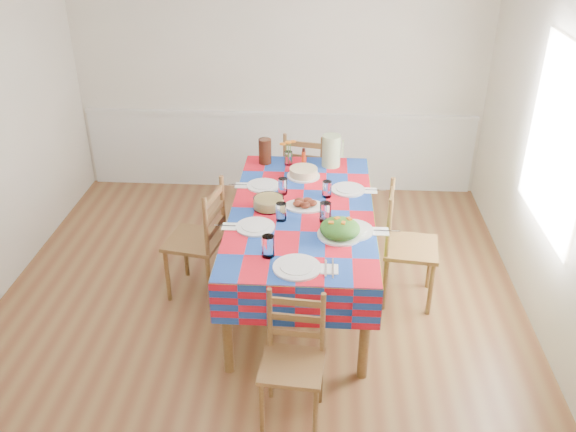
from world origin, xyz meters
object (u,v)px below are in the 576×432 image
(tea_pitcher, at_px, (265,151))
(chair_far, at_px, (306,177))
(dining_table, at_px, (302,219))
(chair_right, at_px, (405,247))
(green_pitcher, at_px, (331,151))
(chair_near, at_px, (293,361))
(meat_platter, at_px, (305,204))
(chair_left, at_px, (200,241))

(tea_pitcher, relative_size, chair_far, 0.24)
(dining_table, bearing_deg, chair_right, 0.39)
(green_pitcher, xyz_separation_m, chair_near, (-0.23, -2.26, -0.54))
(dining_table, height_order, chair_near, chair_near)
(chair_near, xyz_separation_m, chair_right, (0.86, 1.37, 0.06))
(chair_near, xyz_separation_m, chair_far, (-0.01, 2.73, 0.05))
(tea_pitcher, bearing_deg, meat_platter, -64.99)
(meat_platter, xyz_separation_m, green_pitcher, (0.21, 0.85, 0.12))
(green_pitcher, relative_size, chair_left, 0.29)
(chair_left, bearing_deg, dining_table, 101.35)
(dining_table, distance_m, chair_far, 1.39)
(tea_pitcher, xyz_separation_m, chair_far, (0.38, 0.45, -0.46))
(chair_near, distance_m, chair_far, 2.73)
(tea_pitcher, height_order, chair_far, tea_pitcher)
(meat_platter, bearing_deg, chair_right, -2.18)
(chair_near, xyz_separation_m, chair_left, (-0.87, 1.36, 0.06))
(green_pitcher, xyz_separation_m, chair_left, (-1.09, -0.90, -0.48))
(chair_far, relative_size, chair_right, 0.97)
(meat_platter, relative_size, chair_left, 0.32)
(green_pitcher, bearing_deg, chair_right, -54.49)
(chair_far, bearing_deg, dining_table, 102.22)
(tea_pitcher, xyz_separation_m, chair_left, (-0.47, -0.92, -0.45))
(chair_near, bearing_deg, tea_pitcher, 104.75)
(chair_right, bearing_deg, dining_table, 97.47)
(tea_pitcher, xyz_separation_m, chair_right, (1.25, -0.91, -0.45))
(meat_platter, height_order, chair_far, chair_far)
(tea_pitcher, bearing_deg, dining_table, -66.85)
(tea_pitcher, distance_m, chair_far, 0.75)
(chair_far, height_order, chair_right, chair_right)
(chair_far, relative_size, chair_left, 0.96)
(chair_far, bearing_deg, meat_platter, 102.99)
(chair_left, bearing_deg, meat_platter, 103.81)
(chair_far, bearing_deg, green_pitcher, 128.75)
(green_pitcher, distance_m, tea_pitcher, 0.62)
(dining_table, relative_size, green_pitcher, 7.27)
(tea_pitcher, height_order, chair_right, tea_pitcher)
(green_pitcher, bearing_deg, meat_platter, -104.05)
(chair_left, bearing_deg, chair_far, 158.90)
(meat_platter, relative_size, chair_far, 0.33)
(chair_far, xyz_separation_m, chair_left, (-0.85, -1.37, 0.02))
(dining_table, xyz_separation_m, chair_right, (0.86, 0.01, -0.23))
(green_pitcher, height_order, chair_near, green_pitcher)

